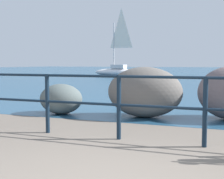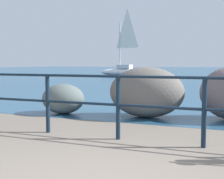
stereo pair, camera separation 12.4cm
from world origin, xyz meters
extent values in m
cube|color=#6B6056|center=(0.00, 20.00, -0.05)|extent=(120.00, 120.00, 0.10)
cylinder|color=black|center=(-1.96, 2.19, 0.51)|extent=(0.07, 0.07, 1.02)
cylinder|color=black|center=(-0.65, 2.19, 0.51)|extent=(0.07, 0.07, 1.02)
cylinder|color=black|center=(0.65, 2.19, 0.51)|extent=(0.07, 0.07, 1.02)
cylinder|color=black|center=(0.00, 2.19, 1.00)|extent=(9.16, 0.04, 0.04)
cylinder|color=black|center=(0.00, 2.19, 0.55)|extent=(9.16, 0.04, 0.04)
ellipsoid|color=#605B56|center=(-0.79, 4.31, 0.56)|extent=(1.69, 1.15, 1.13)
ellipsoid|color=#535E5C|center=(-2.76, 4.04, 0.36)|extent=(1.04, 0.88, 0.71)
ellipsoid|color=white|center=(-8.83, 24.63, 0.36)|extent=(4.53, 1.87, 0.70)
cube|color=silver|center=(-8.53, 24.59, 0.89)|extent=(1.39, 0.96, 0.36)
cylinder|color=#B2B2B7|center=(-9.03, 24.66, 2.81)|extent=(0.10, 0.10, 4.20)
pyramid|color=white|center=(-8.28, 24.56, 4.38)|extent=(1.59, 0.27, 3.57)
camera|label=1|loc=(0.95, -2.39, 1.21)|focal=49.73mm
camera|label=2|loc=(1.07, -2.34, 1.21)|focal=49.73mm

